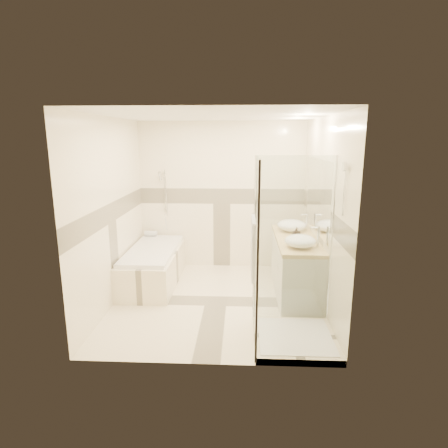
{
  "coord_description": "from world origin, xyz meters",
  "views": [
    {
      "loc": [
        0.35,
        -4.84,
        2.23
      ],
      "look_at": [
        0.1,
        0.25,
        1.05
      ],
      "focal_mm": 30.0,
      "sensor_mm": 36.0,
      "label": 1
    }
  ],
  "objects_px": {
    "bathtub": "(153,264)",
    "shower_enclosure": "(285,297)",
    "vessel_sink_near": "(292,225)",
    "amenity_bottle_b": "(296,234)",
    "vanity": "(295,266)",
    "amenity_bottle_a": "(297,234)",
    "vessel_sink_far": "(300,241)"
  },
  "relations": [
    {
      "from": "vanity",
      "to": "amenity_bottle_a",
      "type": "xyz_separation_m",
      "value": [
        -0.02,
        -0.11,
        0.51
      ]
    },
    {
      "from": "vanity",
      "to": "vessel_sink_near",
      "type": "distance_m",
      "value": 0.65
    },
    {
      "from": "bathtub",
      "to": "vessel_sink_far",
      "type": "relative_size",
      "value": 4.18
    },
    {
      "from": "amenity_bottle_b",
      "to": "vanity",
      "type": "bearing_deg",
      "value": 59.41
    },
    {
      "from": "shower_enclosure",
      "to": "vessel_sink_far",
      "type": "bearing_deg",
      "value": 71.28
    },
    {
      "from": "bathtub",
      "to": "shower_enclosure",
      "type": "bearing_deg",
      "value": -41.1
    },
    {
      "from": "bathtub",
      "to": "amenity_bottle_a",
      "type": "relative_size",
      "value": 9.59
    },
    {
      "from": "bathtub",
      "to": "vessel_sink_near",
      "type": "bearing_deg",
      "value": 1.46
    },
    {
      "from": "bathtub",
      "to": "vessel_sink_near",
      "type": "height_order",
      "value": "vessel_sink_near"
    },
    {
      "from": "bathtub",
      "to": "vanity",
      "type": "xyz_separation_m",
      "value": [
        2.15,
        -0.35,
        0.12
      ]
    },
    {
      "from": "bathtub",
      "to": "vessel_sink_near",
      "type": "relative_size",
      "value": 3.93
    },
    {
      "from": "bathtub",
      "to": "vessel_sink_far",
      "type": "height_order",
      "value": "vessel_sink_far"
    },
    {
      "from": "vanity",
      "to": "shower_enclosure",
      "type": "relative_size",
      "value": 0.79
    },
    {
      "from": "bathtub",
      "to": "amenity_bottle_b",
      "type": "relative_size",
      "value": 12.72
    },
    {
      "from": "vanity",
      "to": "shower_enclosure",
      "type": "xyz_separation_m",
      "value": [
        -0.29,
        -1.27,
        0.08
      ]
    },
    {
      "from": "bathtub",
      "to": "vanity",
      "type": "height_order",
      "value": "vanity"
    },
    {
      "from": "amenity_bottle_a",
      "to": "amenity_bottle_b",
      "type": "bearing_deg",
      "value": 90.0
    },
    {
      "from": "vanity",
      "to": "vessel_sink_far",
      "type": "xyz_separation_m",
      "value": [
        -0.02,
        -0.47,
        0.51
      ]
    },
    {
      "from": "vessel_sink_far",
      "to": "bathtub",
      "type": "bearing_deg",
      "value": 159.05
    },
    {
      "from": "vessel_sink_near",
      "to": "amenity_bottle_a",
      "type": "distance_m",
      "value": 0.51
    },
    {
      "from": "vessel_sink_near",
      "to": "vessel_sink_far",
      "type": "bearing_deg",
      "value": -90.0
    },
    {
      "from": "bathtub",
      "to": "shower_enclosure",
      "type": "distance_m",
      "value": 2.47
    },
    {
      "from": "vanity",
      "to": "amenity_bottle_a",
      "type": "bearing_deg",
      "value": -100.23
    },
    {
      "from": "bathtub",
      "to": "amenity_bottle_b",
      "type": "height_order",
      "value": "amenity_bottle_b"
    },
    {
      "from": "amenity_bottle_a",
      "to": "amenity_bottle_b",
      "type": "height_order",
      "value": "amenity_bottle_a"
    },
    {
      "from": "vessel_sink_near",
      "to": "amenity_bottle_b",
      "type": "distance_m",
      "value": 0.44
    },
    {
      "from": "amenity_bottle_a",
      "to": "shower_enclosure",
      "type": "bearing_deg",
      "value": -103.23
    },
    {
      "from": "vanity",
      "to": "bathtub",
      "type": "bearing_deg",
      "value": 170.75
    },
    {
      "from": "shower_enclosure",
      "to": "vessel_sink_far",
      "type": "distance_m",
      "value": 0.95
    },
    {
      "from": "vessel_sink_near",
      "to": "amenity_bottle_b",
      "type": "relative_size",
      "value": 3.24
    },
    {
      "from": "vessel_sink_near",
      "to": "amenity_bottle_b",
      "type": "xyz_separation_m",
      "value": [
        0.0,
        -0.44,
        -0.02
      ]
    },
    {
      "from": "vessel_sink_far",
      "to": "amenity_bottle_b",
      "type": "relative_size",
      "value": 3.04
    }
  ]
}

